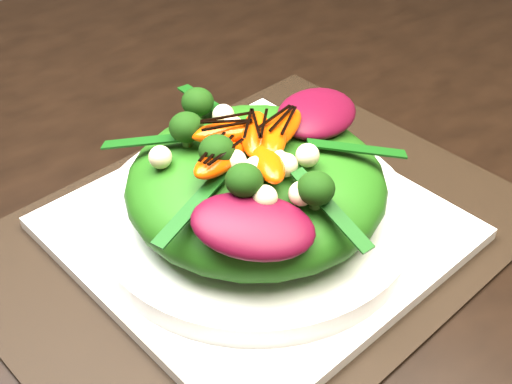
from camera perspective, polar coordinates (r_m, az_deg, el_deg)
dining_table at (r=0.71m, az=-6.14°, el=2.90°), size 1.60×0.90×0.75m
placemat at (r=0.59m, az=-0.00°, el=-3.58°), size 0.47×0.37×0.00m
plate_base at (r=0.58m, az=-0.00°, el=-3.05°), size 0.31×0.31×0.01m
salad_bowl at (r=0.57m, az=-0.00°, el=-1.92°), size 0.35×0.35×0.02m
lettuce_mound at (r=0.55m, az=-0.00°, el=0.71°), size 0.26×0.26×0.07m
radicchio_leaf at (r=0.57m, az=5.13°, el=6.57°), size 0.10×0.08×0.02m
orange_segment at (r=0.53m, az=-1.17°, el=4.76°), size 0.06×0.04×0.01m
broccoli_floret at (r=0.51m, az=-7.18°, el=3.41°), size 0.04×0.04×0.04m
macadamia_nut at (r=0.51m, az=5.57°, el=2.56°), size 0.02×0.02×0.02m
balsamic_drizzle at (r=0.53m, az=-1.18°, el=5.48°), size 0.04×0.02×0.00m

